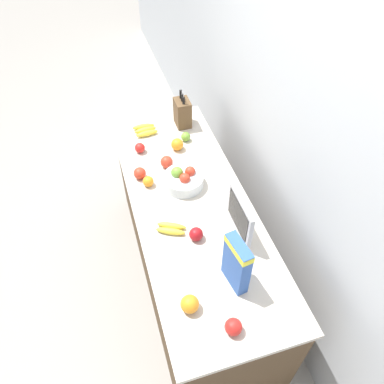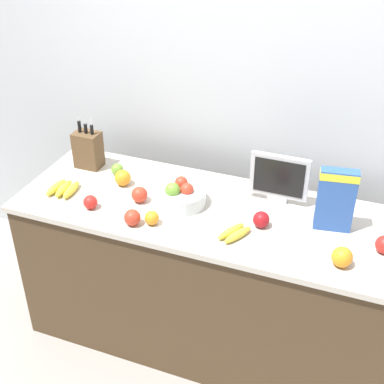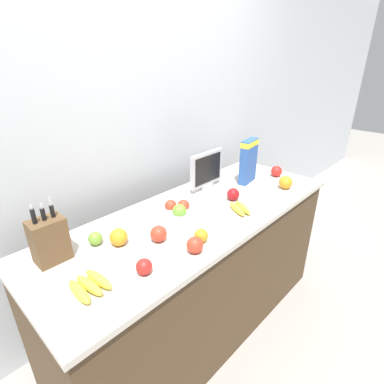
{
  "view_description": "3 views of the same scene",
  "coord_description": "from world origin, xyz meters",
  "px_view_note": "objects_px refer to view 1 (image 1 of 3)",
  "views": [
    {
      "loc": [
        1.44,
        -0.43,
        2.53
      ],
      "look_at": [
        -0.02,
        0.02,
        0.92
      ],
      "focal_mm": 35.0,
      "sensor_mm": 36.0,
      "label": 1
    },
    {
      "loc": [
        0.69,
        -2.03,
        2.31
      ],
      "look_at": [
        -0.09,
        0.01,
        0.93
      ],
      "focal_mm": 50.0,
      "sensor_mm": 36.0,
      "label": 2
    },
    {
      "loc": [
        -1.12,
        -1.01,
        1.68
      ],
      "look_at": [
        0.01,
        0.05,
        0.97
      ],
      "focal_mm": 28.0,
      "sensor_mm": 36.0,
      "label": 3
    }
  ],
  "objects_px": {
    "apple_rightmost": "(140,173)",
    "apple_middle": "(196,234)",
    "fruit_bowl": "(183,180)",
    "banana_bunch_right": "(171,228)",
    "orange_near_bowl": "(190,304)",
    "orange_by_cereal": "(148,181)",
    "apple_by_knife_block": "(186,137)",
    "apple_leftmost": "(233,327)",
    "cereal_box": "(237,262)",
    "knife_block": "(182,113)",
    "orange_front_center": "(177,144)",
    "apple_rear": "(140,148)",
    "small_monitor": "(240,216)",
    "apple_near_bananas": "(167,162)",
    "banana_bunch_left": "(145,130)"
  },
  "relations": [
    {
      "from": "knife_block",
      "to": "apple_leftmost",
      "type": "bearing_deg",
      "value": -7.65
    },
    {
      "from": "fruit_bowl",
      "to": "apple_middle",
      "type": "distance_m",
      "value": 0.42
    },
    {
      "from": "cereal_box",
      "to": "apple_rear",
      "type": "height_order",
      "value": "cereal_box"
    },
    {
      "from": "knife_block",
      "to": "apple_by_knife_block",
      "type": "bearing_deg",
      "value": -9.54
    },
    {
      "from": "apple_by_knife_block",
      "to": "apple_rear",
      "type": "distance_m",
      "value": 0.33
    },
    {
      "from": "apple_near_bananas",
      "to": "orange_front_center",
      "type": "bearing_deg",
      "value": 143.06
    },
    {
      "from": "apple_rear",
      "to": "apple_rightmost",
      "type": "relative_size",
      "value": 0.89
    },
    {
      "from": "banana_bunch_right",
      "to": "cereal_box",
      "type": "bearing_deg",
      "value": 29.12
    },
    {
      "from": "apple_by_knife_block",
      "to": "small_monitor",
      "type": "bearing_deg",
      "value": 3.48
    },
    {
      "from": "apple_rear",
      "to": "apple_near_bananas",
      "type": "bearing_deg",
      "value": 35.08
    },
    {
      "from": "small_monitor",
      "to": "banana_bunch_right",
      "type": "xyz_separation_m",
      "value": [
        -0.11,
        -0.35,
        -0.12
      ]
    },
    {
      "from": "apple_by_knife_block",
      "to": "apple_leftmost",
      "type": "height_order",
      "value": "apple_leftmost"
    },
    {
      "from": "banana_bunch_left",
      "to": "fruit_bowl",
      "type": "bearing_deg",
      "value": 10.74
    },
    {
      "from": "small_monitor",
      "to": "orange_by_cereal",
      "type": "bearing_deg",
      "value": -141.29
    },
    {
      "from": "orange_near_bowl",
      "to": "orange_by_cereal",
      "type": "bearing_deg",
      "value": -179.23
    },
    {
      "from": "apple_middle",
      "to": "apple_rightmost",
      "type": "xyz_separation_m",
      "value": [
        -0.56,
        -0.2,
        0.0
      ]
    },
    {
      "from": "apple_by_knife_block",
      "to": "apple_rightmost",
      "type": "relative_size",
      "value": 0.85
    },
    {
      "from": "banana_bunch_right",
      "to": "orange_near_bowl",
      "type": "distance_m",
      "value": 0.48
    },
    {
      "from": "apple_by_knife_block",
      "to": "apple_middle",
      "type": "xyz_separation_m",
      "value": [
        0.84,
        -0.18,
        0.01
      ]
    },
    {
      "from": "cereal_box",
      "to": "apple_leftmost",
      "type": "xyz_separation_m",
      "value": [
        0.24,
        -0.1,
        -0.13
      ]
    },
    {
      "from": "knife_block",
      "to": "fruit_bowl",
      "type": "bearing_deg",
      "value": -15.76
    },
    {
      "from": "apple_rightmost",
      "to": "orange_front_center",
      "type": "xyz_separation_m",
      "value": [
        -0.2,
        0.3,
        0.0
      ]
    },
    {
      "from": "apple_rightmost",
      "to": "apple_middle",
      "type": "bearing_deg",
      "value": 19.47
    },
    {
      "from": "cereal_box",
      "to": "orange_near_bowl",
      "type": "bearing_deg",
      "value": -82.11
    },
    {
      "from": "fruit_bowl",
      "to": "apple_rightmost",
      "type": "relative_size",
      "value": 3.18
    },
    {
      "from": "fruit_bowl",
      "to": "banana_bunch_left",
      "type": "xyz_separation_m",
      "value": [
        -0.59,
        -0.11,
        -0.03
      ]
    },
    {
      "from": "orange_by_cereal",
      "to": "apple_rightmost",
      "type": "bearing_deg",
      "value": -156.41
    },
    {
      "from": "knife_block",
      "to": "apple_near_bananas",
      "type": "relative_size",
      "value": 3.66
    },
    {
      "from": "apple_by_knife_block",
      "to": "apple_rightmost",
      "type": "bearing_deg",
      "value": -53.9
    },
    {
      "from": "orange_near_bowl",
      "to": "orange_by_cereal",
      "type": "xyz_separation_m",
      "value": [
        -0.86,
        -0.01,
        -0.01
      ]
    },
    {
      "from": "fruit_bowl",
      "to": "apple_middle",
      "type": "bearing_deg",
      "value": -6.11
    },
    {
      "from": "small_monitor",
      "to": "apple_rightmost",
      "type": "bearing_deg",
      "value": -143.14
    },
    {
      "from": "apple_leftmost",
      "to": "orange_by_cereal",
      "type": "relative_size",
      "value": 1.18
    },
    {
      "from": "banana_bunch_right",
      "to": "apple_near_bananas",
      "type": "distance_m",
      "value": 0.53
    },
    {
      "from": "apple_rear",
      "to": "small_monitor",
      "type": "bearing_deg",
      "value": 24.85
    },
    {
      "from": "fruit_bowl",
      "to": "apple_leftmost",
      "type": "bearing_deg",
      "value": -2.32
    },
    {
      "from": "banana_bunch_right",
      "to": "apple_near_bananas",
      "type": "relative_size",
      "value": 2.23
    },
    {
      "from": "small_monitor",
      "to": "apple_rear",
      "type": "distance_m",
      "value": 0.92
    },
    {
      "from": "knife_block",
      "to": "orange_near_bowl",
      "type": "height_order",
      "value": "knife_block"
    },
    {
      "from": "apple_near_bananas",
      "to": "apple_leftmost",
      "type": "height_order",
      "value": "same"
    },
    {
      "from": "apple_rightmost",
      "to": "banana_bunch_right",
      "type": "bearing_deg",
      "value": 9.79
    },
    {
      "from": "apple_middle",
      "to": "apple_near_bananas",
      "type": "bearing_deg",
      "value": -179.11
    },
    {
      "from": "knife_block",
      "to": "orange_front_center",
      "type": "height_order",
      "value": "knife_block"
    },
    {
      "from": "knife_block",
      "to": "apple_middle",
      "type": "relative_size",
      "value": 3.82
    },
    {
      "from": "banana_bunch_right",
      "to": "apple_rightmost",
      "type": "height_order",
      "value": "apple_rightmost"
    },
    {
      "from": "fruit_bowl",
      "to": "apple_rear",
      "type": "xyz_separation_m",
      "value": [
        -0.39,
        -0.19,
        -0.01
      ]
    },
    {
      "from": "orange_near_bowl",
      "to": "apple_near_bananas",
      "type": "bearing_deg",
      "value": 171.95
    },
    {
      "from": "banana_bunch_right",
      "to": "apple_leftmost",
      "type": "xyz_separation_m",
      "value": [
        0.63,
        0.12,
        0.02
      ]
    },
    {
      "from": "fruit_bowl",
      "to": "orange_by_cereal",
      "type": "bearing_deg",
      "value": -105.81
    },
    {
      "from": "apple_leftmost",
      "to": "orange_front_center",
      "type": "xyz_separation_m",
      "value": [
        -1.31,
        0.1,
        0.0
      ]
    }
  ]
}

